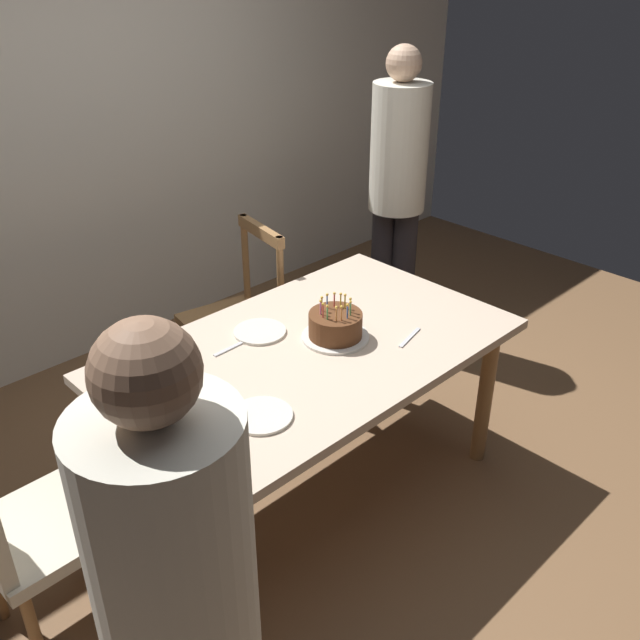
% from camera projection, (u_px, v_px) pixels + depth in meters
% --- Properties ---
extents(ground, '(6.40, 6.40, 0.00)m').
position_uv_depth(ground, '(312.00, 487.00, 3.19)').
color(ground, brown).
extents(back_wall, '(6.40, 0.10, 2.60)m').
position_uv_depth(back_wall, '(72.00, 131.00, 3.72)').
color(back_wall, silver).
rests_on(back_wall, ground).
extents(dining_table, '(1.65, 1.00, 0.76)m').
position_uv_depth(dining_table, '(311.00, 364.00, 2.87)').
color(dining_table, beige).
rests_on(dining_table, ground).
extents(birthday_cake, '(0.28, 0.28, 0.18)m').
position_uv_depth(birthday_cake, '(335.00, 326.00, 2.85)').
color(birthday_cake, silver).
rests_on(birthday_cake, dining_table).
extents(plate_near_celebrant, '(0.22, 0.22, 0.01)m').
position_uv_depth(plate_near_celebrant, '(261.00, 416.00, 2.41)').
color(plate_near_celebrant, silver).
rests_on(plate_near_celebrant, dining_table).
extents(plate_far_side, '(0.22, 0.22, 0.01)m').
position_uv_depth(plate_far_side, '(260.00, 332.00, 2.91)').
color(plate_far_side, silver).
rests_on(plate_far_side, dining_table).
extents(fork_near_celebrant, '(0.18, 0.05, 0.01)m').
position_uv_depth(fork_near_celebrant, '(226.00, 438.00, 2.30)').
color(fork_near_celebrant, silver).
rests_on(fork_near_celebrant, dining_table).
extents(fork_far_side, '(0.18, 0.02, 0.01)m').
position_uv_depth(fork_far_side, '(232.00, 347.00, 2.81)').
color(fork_far_side, silver).
rests_on(fork_far_side, dining_table).
extents(fork_near_guest, '(0.18, 0.06, 0.01)m').
position_uv_depth(fork_near_guest, '(410.00, 337.00, 2.88)').
color(fork_near_guest, silver).
rests_on(fork_near_guest, dining_table).
extents(chair_spindle_back, '(0.51, 0.51, 0.95)m').
position_uv_depth(chair_spindle_back, '(236.00, 321.00, 3.63)').
color(chair_spindle_back, '#9E7042').
rests_on(chair_spindle_back, ground).
extents(chair_upholstered, '(0.45, 0.45, 0.95)m').
position_uv_depth(chair_upholstered, '(16.00, 523.00, 2.28)').
color(chair_upholstered, beige).
rests_on(chair_upholstered, ground).
extents(person_celebrant, '(0.32, 0.32, 1.69)m').
position_uv_depth(person_celebrant, '(183.00, 630.00, 1.43)').
color(person_celebrant, '#262328').
rests_on(person_celebrant, ground).
extents(person_guest, '(0.32, 0.32, 1.73)m').
position_uv_depth(person_guest, '(397.00, 183.00, 3.94)').
color(person_guest, '#262328').
rests_on(person_guest, ground).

